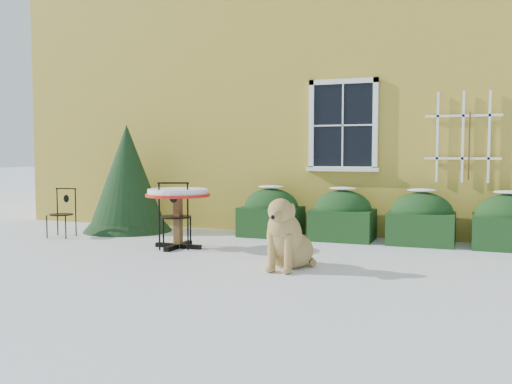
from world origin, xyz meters
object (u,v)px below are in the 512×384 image
at_px(bistro_table, 178,199).
at_px(patio_chair_near, 175,215).
at_px(evergreen_shrub, 127,188).
at_px(patio_chair_far, 62,213).
at_px(dog, 286,240).

relative_size(bistro_table, patio_chair_near, 0.96).
distance_m(evergreen_shrub, patio_chair_far, 1.30).
bearing_deg(bistro_table, evergreen_shrub, 142.96).
height_order(bistro_table, patio_chair_near, patio_chair_near).
bearing_deg(patio_chair_near, bistro_table, -147.58).
height_order(evergreen_shrub, dog, evergreen_shrub).
relative_size(patio_chair_far, dog, 0.82).
xyz_separation_m(patio_chair_far, dog, (4.57, -1.27, -0.05)).
bearing_deg(evergreen_shrub, bistro_table, -37.04).
bearing_deg(patio_chair_far, bistro_table, -17.52).
bearing_deg(dog, bistro_table, 159.07).
xyz_separation_m(evergreen_shrub, patio_chair_near, (1.80, -1.43, -0.29)).
xyz_separation_m(patio_chair_near, dog, (2.11, -0.89, -0.14)).
height_order(evergreen_shrub, bistro_table, evergreen_shrub).
distance_m(patio_chair_far, dog, 4.75).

